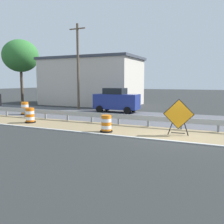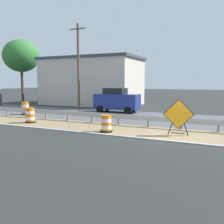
% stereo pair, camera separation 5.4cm
% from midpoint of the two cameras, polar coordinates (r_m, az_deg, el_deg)
% --- Properties ---
extents(ground_plane, '(160.00, 160.00, 0.00)m').
position_cam_midpoint_polar(ground_plane, '(13.41, 13.92, -5.36)').
color(ground_plane, '#2B2D2D').
extents(median_dirt_strip, '(3.41, 120.00, 0.01)m').
position_cam_midpoint_polar(median_dirt_strip, '(13.90, 14.32, -4.93)').
color(median_dirt_strip, '#8E7A56').
rests_on(median_dirt_strip, ground).
extents(far_lane_asphalt, '(7.19, 120.00, 0.00)m').
position_cam_midpoint_polar(far_lane_asphalt, '(19.06, 17.23, -1.83)').
color(far_lane_asphalt, '#56565B').
rests_on(far_lane_asphalt, ground).
extents(curb_near_edge, '(0.20, 120.00, 0.11)m').
position_cam_midpoint_polar(curb_near_edge, '(12.16, 12.75, -6.57)').
color(curb_near_edge, '#ADADA8').
rests_on(curb_near_edge, ground).
extents(guardrail_median, '(0.18, 48.59, 0.71)m').
position_cam_midpoint_polar(guardrail_median, '(15.98, 4.71, -1.32)').
color(guardrail_median, '#999EA3').
rests_on(guardrail_median, ground).
extents(warning_sign_diamond, '(0.26, 1.58, 1.93)m').
position_cam_midpoint_polar(warning_sign_diamond, '(13.45, 14.92, -0.82)').
color(warning_sign_diamond, black).
rests_on(warning_sign_diamond, ground).
extents(traffic_barrel_nearest, '(0.71, 0.71, 0.95)m').
position_cam_midpoint_polar(traffic_barrel_nearest, '(13.98, -1.44, -2.87)').
color(traffic_barrel_nearest, orange).
rests_on(traffic_barrel_nearest, ground).
extents(traffic_barrel_close, '(0.72, 0.72, 1.03)m').
position_cam_midpoint_polar(traffic_barrel_close, '(18.02, -18.37, -0.89)').
color(traffic_barrel_close, orange).
rests_on(traffic_barrel_close, ground).
extents(traffic_barrel_mid, '(0.74, 0.74, 1.08)m').
position_cam_midpoint_polar(traffic_barrel_mid, '(22.62, -19.40, 0.68)').
color(traffic_barrel_mid, orange).
rests_on(traffic_barrel_mid, ground).
extents(car_trailing_near_lane, '(2.02, 4.14, 2.24)m').
position_cam_midpoint_polar(car_trailing_near_lane, '(22.95, 0.96, 2.73)').
color(car_trailing_near_lane, navy).
rests_on(car_trailing_near_lane, ground).
extents(roadside_shop_near, '(6.97, 11.88, 5.73)m').
position_cam_midpoint_polar(roadside_shop_near, '(31.04, -4.77, 7.07)').
color(roadside_shop_near, beige).
rests_on(roadside_shop_near, ground).
extents(utility_pole_near, '(0.24, 1.80, 8.54)m').
position_cam_midpoint_polar(utility_pole_near, '(25.73, -7.88, 10.50)').
color(utility_pole_near, brown).
rests_on(utility_pole_near, ground).
extents(tree_roadside, '(4.89, 4.89, 8.55)m').
position_cam_midpoint_polar(tree_roadside, '(37.19, -20.31, 11.97)').
color(tree_roadside, '#4C3D2D').
rests_on(tree_roadside, ground).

